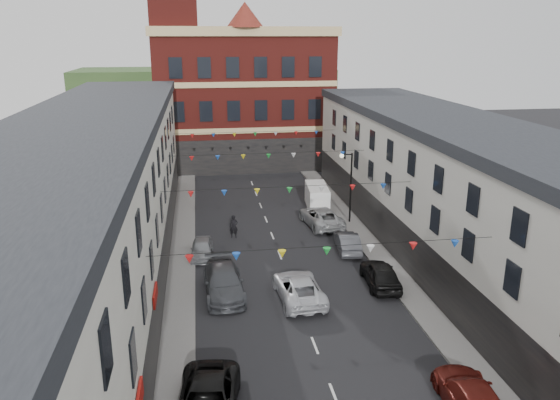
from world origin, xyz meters
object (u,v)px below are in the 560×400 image
car_right_c (472,398)px  white_van (317,197)px  car_left_d (224,282)px  car_right_e (347,242)px  car_left_e (202,248)px  street_lamp (348,178)px  moving_car (299,288)px  car_right_f (321,217)px  pedestrian (234,226)px  car_right_d (380,274)px

car_right_c → white_van: white_van is taller
car_left_d → car_right_e: bearing=29.3°
car_left_d → car_left_e: size_ratio=1.50×
car_left_d → white_van: size_ratio=1.23×
street_lamp → car_left_e: street_lamp is taller
car_left_d → moving_car: 4.57m
car_right_f → pedestrian: bearing=5.9°
car_left_e → car_right_e: size_ratio=0.90×
car_left_d → car_right_d: bearing=-3.6°
white_van → pedestrian: (-8.03, -6.65, -0.11)m
car_right_c → car_right_e: car_right_c is taller
car_right_c → street_lamp: bearing=-87.4°
street_lamp → pedestrian: (-9.55, -1.92, -3.00)m
car_right_e → moving_car: (-4.87, -6.99, 0.06)m
white_van → pedestrian: 10.43m
car_left_d → car_right_d: 9.77m
street_lamp → car_right_f: 3.87m
car_left_e → moving_car: 9.31m
car_right_c → car_right_e: size_ratio=1.25×
car_right_e → pedestrian: 8.92m
car_right_e → white_van: 10.62m
car_right_c → moving_car: (-5.20, 11.17, -0.01)m
car_right_d → moving_car: size_ratio=0.86×
car_left_d → car_left_e: (-1.23, 6.12, -0.18)m
moving_car → white_van: bearing=-108.3°
car_right_c → car_right_e: (-0.33, 18.16, -0.07)m
car_left_d → car_left_e: 6.25m
car_right_d → white_van: size_ratio=1.00×
street_lamp → car_left_e: bearing=-155.6°
car_left_e → pedestrian: size_ratio=2.09×
car_left_e → car_right_e: car_right_e is taller
car_left_e → car_right_d: 12.71m
white_van → car_right_d: bearing=-83.3°
street_lamp → car_left_d: bearing=-133.1°
white_van → car_right_c: bearing=-84.3°
moving_car → car_left_e: bearing=-55.7°
pedestrian → street_lamp: bearing=13.6°
car_right_e → car_left_d: bearing=37.1°
car_left_d → car_right_c: car_left_d is taller
moving_car → pedestrian: 11.40m
car_right_e → moving_car: bearing=60.6°
car_left_e → pedestrian: (2.50, 3.54, 0.26)m
car_left_d → moving_car: (4.38, -1.30, -0.07)m
street_lamp → white_van: street_lamp is taller
car_right_f → white_van: bearing=-105.5°
moving_car → car_left_d: bearing=-19.3°
car_left_d → car_right_d: (9.77, -0.24, -0.03)m
car_left_e → white_van: bearing=47.7°
car_right_f → white_van: size_ratio=1.20×
car_right_c → white_van: bearing=-83.9°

